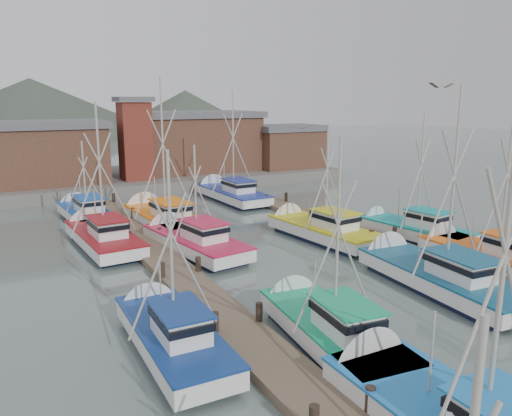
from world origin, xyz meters
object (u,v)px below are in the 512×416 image
lookout_tower (135,138)px  boat_12 (162,217)px  boat_4 (325,326)px  boat_8 (191,240)px

lookout_tower → boat_12: (-2.32, -15.99, -4.86)m
lookout_tower → boat_4: lookout_tower is taller
boat_12 → boat_8: bearing=-97.1°
lookout_tower → boat_12: 16.87m
boat_12 → lookout_tower: bearing=76.7°
boat_8 → boat_12: (0.25, 7.02, 0.02)m
boat_4 → boat_8: (-0.38, 14.19, -0.00)m
lookout_tower → boat_4: bearing=-93.4°
lookout_tower → boat_8: size_ratio=0.86×
boat_4 → boat_12: size_ratio=0.74×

